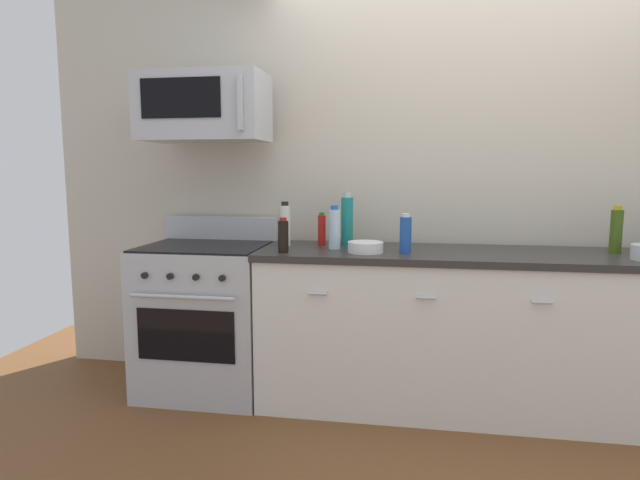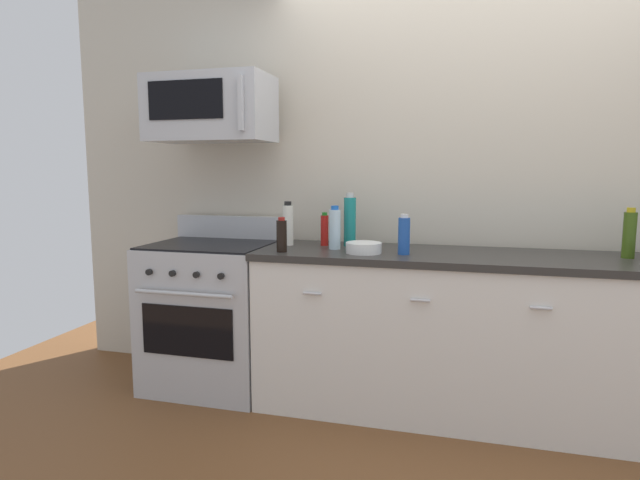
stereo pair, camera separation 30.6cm
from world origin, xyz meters
name	(u,v)px [view 1 (the left image)]	position (x,y,z in m)	size (l,w,h in m)	color
ground_plane	(471,407)	(0.00, 0.00, 0.00)	(6.67, 6.67, 0.00)	brown
back_wall	(471,174)	(0.00, 0.41, 1.35)	(5.56, 0.10, 2.70)	beige
counter_unit	(474,331)	(0.00, 0.00, 0.46)	(2.47, 0.66, 0.92)	silver
range_oven	(207,317)	(-1.61, 0.00, 0.47)	(0.76, 0.69, 1.07)	#B7BABF
microwave	(204,107)	(-1.61, 0.05, 1.75)	(0.74, 0.44, 0.40)	#B7BABF
bottle_soda_blue	(406,234)	(-0.40, -0.10, 1.02)	(0.06, 0.06, 0.22)	#1E4CA5
bottle_sparkling_teal	(347,221)	(-0.75, 0.14, 1.07)	(0.07, 0.07, 0.32)	#197F7A
bottle_olive_oil	(616,231)	(0.75, 0.08, 1.05)	(0.06, 0.06, 0.26)	#385114
bottle_water_clear	(334,228)	(-0.81, -0.01, 1.04)	(0.07, 0.07, 0.25)	silver
bottle_soy_sauce_dark	(283,236)	(-1.07, -0.20, 1.01)	(0.06, 0.06, 0.20)	black
bottle_hot_sauce_red	(322,230)	(-0.90, 0.12, 1.02)	(0.05, 0.05, 0.20)	#B21914
bottle_vinegar_white	(285,225)	(-1.12, 0.07, 1.05)	(0.07, 0.07, 0.27)	silver
bowl_white_ceramic	(365,247)	(-0.62, -0.12, 0.95)	(0.20, 0.20, 0.06)	white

